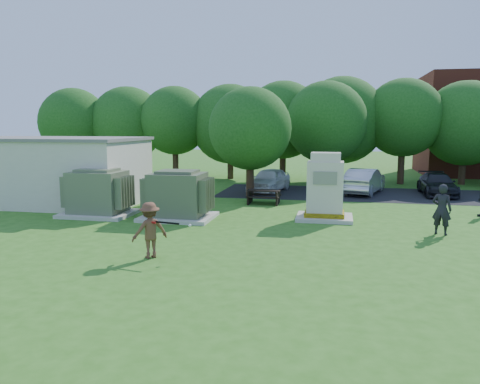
% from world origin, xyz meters
% --- Properties ---
extents(ground, '(120.00, 120.00, 0.00)m').
position_xyz_m(ground, '(0.00, 0.00, 0.00)').
color(ground, '#2D6619').
rests_on(ground, ground).
extents(service_building, '(10.00, 5.00, 3.20)m').
position_xyz_m(service_building, '(-11.00, 7.00, 1.60)').
color(service_building, beige).
rests_on(service_building, ground).
extents(service_building_roof, '(10.20, 5.20, 0.15)m').
position_xyz_m(service_building_roof, '(-11.00, 7.00, 3.27)').
color(service_building_roof, slate).
rests_on(service_building_roof, service_building).
extents(parking_strip, '(20.00, 6.00, 0.01)m').
position_xyz_m(parking_strip, '(7.00, 13.50, 0.01)').
color(parking_strip, '#232326').
rests_on(parking_strip, ground).
extents(transformer_left, '(3.00, 2.40, 2.07)m').
position_xyz_m(transformer_left, '(-6.50, 4.50, 0.97)').
color(transformer_left, beige).
rests_on(transformer_left, ground).
extents(transformer_right, '(3.00, 2.40, 2.07)m').
position_xyz_m(transformer_right, '(-2.80, 4.50, 0.97)').
color(transformer_right, beige).
rests_on(transformer_right, ground).
extents(generator_cabinet, '(2.32, 1.90, 2.83)m').
position_xyz_m(generator_cabinet, '(3.32, 5.60, 1.24)').
color(generator_cabinet, beige).
rests_on(generator_cabinet, ground).
extents(picnic_table, '(1.66, 1.25, 0.71)m').
position_xyz_m(picnic_table, '(0.18, 9.00, 0.44)').
color(picnic_table, black).
rests_on(picnic_table, ground).
extents(batter, '(1.23, 1.20, 1.69)m').
position_xyz_m(batter, '(-1.64, -1.33, 0.84)').
color(batter, brown).
rests_on(batter, ground).
extents(person_by_generator, '(0.80, 0.68, 1.86)m').
position_xyz_m(person_by_generator, '(7.55, 3.65, 0.93)').
color(person_by_generator, black).
rests_on(person_by_generator, ground).
extents(car_white, '(2.48, 4.35, 1.40)m').
position_xyz_m(car_white, '(-0.22, 13.57, 0.70)').
color(car_white, white).
rests_on(car_white, ground).
extents(car_silver_a, '(2.72, 4.71, 1.47)m').
position_xyz_m(car_silver_a, '(5.36, 13.82, 0.73)').
color(car_silver_a, silver).
rests_on(car_silver_a, ground).
extents(car_dark, '(1.75, 4.28, 1.24)m').
position_xyz_m(car_dark, '(9.40, 14.01, 0.62)').
color(car_dark, black).
rests_on(car_dark, ground).
extents(batting_equipment, '(1.20, 0.46, 0.20)m').
position_xyz_m(batting_equipment, '(-1.07, -1.35, 1.09)').
color(batting_equipment, black).
rests_on(batting_equipment, ground).
extents(tree_row, '(41.30, 13.30, 7.30)m').
position_xyz_m(tree_row, '(1.75, 18.50, 4.15)').
color(tree_row, '#47301E').
rests_on(tree_row, ground).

